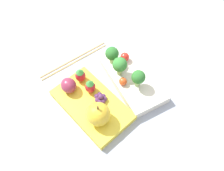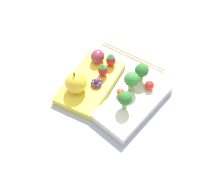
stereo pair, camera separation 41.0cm
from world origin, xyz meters
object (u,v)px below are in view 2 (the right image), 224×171
Objects in this scene: grape_cluster at (96,83)px; strawberry_1 at (103,70)px; apple at (76,83)px; broccoli_floret_0 at (132,80)px; plum at (98,56)px; cherry_tomato_0 at (120,92)px; cherry_tomato_1 at (149,85)px; bento_box_savoury at (134,101)px; strawberry_0 at (111,60)px; chopsticks_pair at (132,56)px; broccoli_floret_2 at (142,71)px; bento_box_fruit at (91,82)px; broccoli_floret_1 at (125,99)px.

strawberry_1 is at bearing -172.05° from grape_cluster.
apple reaches higher than grape_cluster.
apple is (0.07, -0.12, -0.01)m from broccoli_floret_0.
strawberry_1 is 0.98× the size of plum.
cherry_tomato_1 is (-0.06, 0.05, 0.00)m from cherry_tomato_0.
bento_box_savoury is 5.26× the size of strawberry_0.
broccoli_floret_0 reaches higher than chopsticks_pair.
cherry_tomato_0 is 0.11m from apple.
bento_box_savoury is 0.08m from broccoli_floret_2.
plum reaches higher than bento_box_fruit.
cherry_tomato_0 is at bearing -131.92° from broccoli_floret_1.
broccoli_floret_0 reaches higher than strawberry_1.
strawberry_1 is at bearing -118.96° from broccoli_floret_1.
strawberry_0 reaches higher than plum.
broccoli_floret_0 reaches higher than plum.
broccoli_floret_1 reaches higher than strawberry_0.
cherry_tomato_1 is 0.13m from strawberry_0.
apple is 0.12m from strawberry_0.
cherry_tomato_1 is 0.12× the size of chopsticks_pair.
cherry_tomato_0 is 0.84× the size of cherry_tomato_1.
bento_box_savoury is 7.09× the size of grape_cluster.
apple is (0.02, -0.13, -0.01)m from broccoli_floret_1.
apple reaches higher than broccoli_floret_1.
cherry_tomato_1 is at bearing 126.32° from broccoli_floret_0.
plum reaches higher than grape_cluster.
bento_box_fruit is 5.12× the size of strawberry_0.
broccoli_floret_2 is at bearing -163.63° from bento_box_savoury.
cherry_tomato_0 is at bearing 89.32° from bento_box_fruit.
strawberry_1 is at bearing -67.60° from broccoli_floret_2.
apple is 0.31× the size of chopsticks_pair.
broccoli_floret_0 is 0.04m from broccoli_floret_2.
broccoli_floret_1 is at bearing 78.68° from grape_cluster.
broccoli_floret_0 is 0.06m from broccoli_floret_1.
broccoli_floret_2 is 0.17m from apple.
broccoli_floret_2 is 0.08m from cherry_tomato_0.
bento_box_savoury is at bearing 69.98° from plum.
broccoli_floret_2 is at bearing -174.29° from broccoli_floret_1.
strawberry_1 is at bearing -91.54° from broccoli_floret_0.
strawberry_0 is at bearing -119.17° from bento_box_savoury.
broccoli_floret_0 reaches higher than cherry_tomato_1.
cherry_tomato_1 reaches higher than grape_cluster.
cherry_tomato_0 reaches higher than bento_box_savoury.
cherry_tomato_0 is 0.07m from grape_cluster.
cherry_tomato_1 is at bearing 82.54° from strawberry_0.
broccoli_floret_1 reaches higher than bento_box_fruit.
bento_box_savoury reaches higher than bento_box_fruit.
bento_box_savoury is 1.03× the size of bento_box_fruit.
plum reaches higher than chopsticks_pair.
plum is at bearing -172.94° from apple.
strawberry_1 is 0.19× the size of chopsticks_pair.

